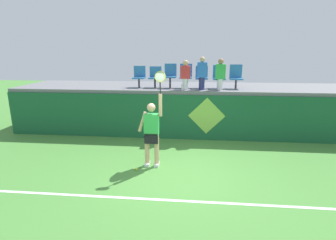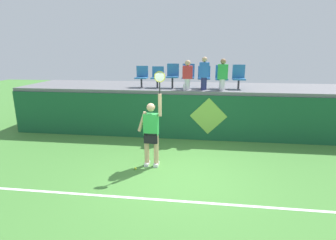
% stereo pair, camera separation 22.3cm
% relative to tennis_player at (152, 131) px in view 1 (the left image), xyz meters
% --- Properties ---
extents(ground_plane, '(40.00, 40.00, 0.00)m').
position_rel_tennis_player_xyz_m(ground_plane, '(0.78, -0.63, -0.98)').
color(ground_plane, '#478438').
extents(court_back_wall, '(12.87, 0.20, 1.58)m').
position_rel_tennis_player_xyz_m(court_back_wall, '(0.78, 2.39, -0.19)').
color(court_back_wall, '#195633').
rests_on(court_back_wall, ground_plane).
extents(spectator_platform, '(12.87, 2.75, 0.12)m').
position_rel_tennis_player_xyz_m(spectator_platform, '(0.78, 3.72, 0.66)').
color(spectator_platform, slate).
rests_on(spectator_platform, court_back_wall).
extents(court_baseline_stripe, '(11.58, 0.08, 0.01)m').
position_rel_tennis_player_xyz_m(court_baseline_stripe, '(0.78, -1.69, -0.97)').
color(court_baseline_stripe, white).
rests_on(court_baseline_stripe, ground_plane).
extents(tennis_player, '(0.75, 0.27, 2.55)m').
position_rel_tennis_player_xyz_m(tennis_player, '(0.00, 0.00, 0.00)').
color(tennis_player, white).
rests_on(tennis_player, ground_plane).
extents(tennis_ball, '(0.07, 0.07, 0.07)m').
position_rel_tennis_player_xyz_m(tennis_ball, '(-0.38, -0.32, -0.94)').
color(tennis_ball, '#D1E533').
rests_on(tennis_ball, ground_plane).
extents(water_bottle, '(0.07, 0.07, 0.21)m').
position_rel_tennis_player_xyz_m(water_bottle, '(0.68, 2.55, 0.83)').
color(water_bottle, white).
rests_on(water_bottle, spectator_platform).
extents(stadium_chair_0, '(0.44, 0.42, 0.78)m').
position_rel_tennis_player_xyz_m(stadium_chair_0, '(-0.96, 3.21, 1.15)').
color(stadium_chair_0, '#38383D').
rests_on(stadium_chair_0, spectator_platform).
extents(stadium_chair_1, '(0.44, 0.42, 0.77)m').
position_rel_tennis_player_xyz_m(stadium_chair_1, '(-0.36, 3.20, 1.14)').
color(stadium_chair_1, '#38383D').
rests_on(stadium_chair_1, spectator_platform).
extents(stadium_chair_2, '(0.44, 0.42, 0.87)m').
position_rel_tennis_player_xyz_m(stadium_chair_2, '(0.20, 3.21, 1.21)').
color(stadium_chair_2, '#38383D').
rests_on(stadium_chair_2, spectator_platform).
extents(stadium_chair_3, '(0.44, 0.42, 0.87)m').
position_rel_tennis_player_xyz_m(stadium_chair_3, '(0.77, 3.21, 1.20)').
color(stadium_chair_3, '#38383D').
rests_on(stadium_chair_3, spectator_platform).
extents(stadium_chair_4, '(0.44, 0.42, 0.79)m').
position_rel_tennis_player_xyz_m(stadium_chair_4, '(1.35, 3.20, 1.16)').
color(stadium_chair_4, '#38383D').
rests_on(stadium_chair_4, spectator_platform).
extents(stadium_chair_5, '(0.44, 0.42, 0.83)m').
position_rel_tennis_player_xyz_m(stadium_chair_5, '(1.98, 3.21, 1.16)').
color(stadium_chair_5, '#38383D').
rests_on(stadium_chair_5, spectator_platform).
extents(stadium_chair_6, '(0.44, 0.42, 0.85)m').
position_rel_tennis_player_xyz_m(stadium_chair_6, '(2.58, 3.21, 1.17)').
color(stadium_chair_6, '#38383D').
rests_on(stadium_chair_6, spectator_platform).
extents(spectator_0, '(0.34, 0.20, 1.14)m').
position_rel_tennis_player_xyz_m(spectator_0, '(1.35, 2.78, 1.31)').
color(spectator_0, navy).
rests_on(spectator_0, spectator_platform).
extents(spectator_1, '(0.34, 0.20, 1.02)m').
position_rel_tennis_player_xyz_m(spectator_1, '(0.77, 2.74, 1.26)').
color(spectator_1, white).
rests_on(spectator_1, spectator_platform).
extents(spectator_2, '(0.34, 0.20, 1.08)m').
position_rel_tennis_player_xyz_m(spectator_2, '(1.98, 2.79, 1.28)').
color(spectator_2, white).
rests_on(spectator_2, spectator_platform).
extents(wall_signage_mount, '(1.27, 0.01, 1.51)m').
position_rel_tennis_player_xyz_m(wall_signage_mount, '(1.54, 2.29, -0.97)').
color(wall_signage_mount, '#195633').
rests_on(wall_signage_mount, ground_plane).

